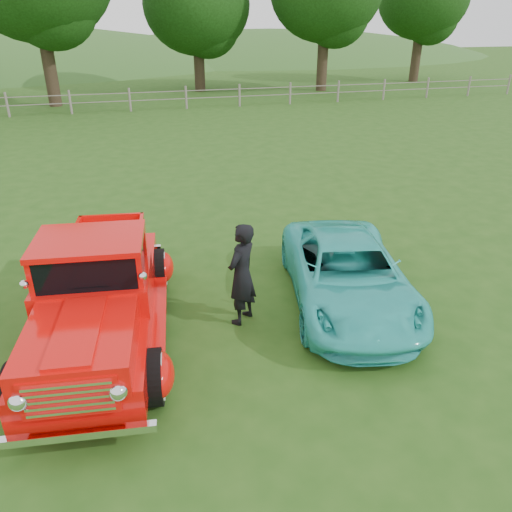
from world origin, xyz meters
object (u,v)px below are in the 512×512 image
object	(u,v)px
man	(242,274)
red_pickup	(98,296)
teal_sedan	(348,274)
tree_near_east	(196,5)

from	to	relation	value
man	red_pickup	bearing A→B (deg)	-45.09
red_pickup	teal_sedan	size ratio (longest dim) A/B	1.24
tree_near_east	red_pickup	xyz separation A→B (m)	(-6.54, -28.28, -4.45)
teal_sedan	man	size ratio (longest dim) A/B	2.40
tree_near_east	teal_sedan	size ratio (longest dim) A/B	2.01
red_pickup	man	world-z (taller)	red_pickup
tree_near_east	teal_sedan	bearing A→B (deg)	-94.88
tree_near_east	teal_sedan	distance (m)	28.77
tree_near_east	red_pickup	distance (m)	29.37
red_pickup	man	xyz separation A→B (m)	(2.23, -0.04, 0.07)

